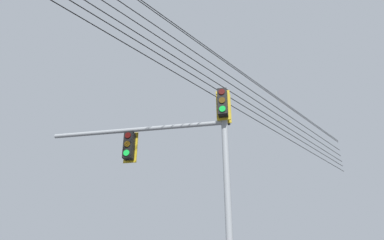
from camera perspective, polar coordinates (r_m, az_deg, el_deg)
The scene contains 2 objects.
signal_mast_assembly at distance 10.59m, azimuth 0.53°, elevation -5.82°, with size 5.66×2.98×7.27m.
overhead_wire_span at distance 12.21m, azimuth 7.51°, elevation 5.35°, with size 2.23×18.36×1.97m.
Camera 1 is at (4.17, -7.78, 1.67)m, focal length 32.16 mm.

